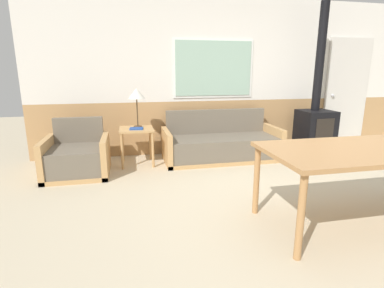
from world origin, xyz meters
TOP-DOWN VIEW (x-y plane):
  - ground_plane at (0.00, 0.00)m, footprint 16.00×16.00m
  - wall_back at (-0.02, 2.63)m, footprint 7.20×0.09m
  - couch at (-0.45, 2.06)m, footprint 1.93×0.81m
  - armchair at (-2.71, 1.76)m, footprint 0.87×0.83m
  - side_table at (-1.84, 2.08)m, footprint 0.52×0.52m
  - table_lamp at (-1.82, 2.17)m, footprint 0.26×0.26m
  - book_stack at (-1.84, 2.00)m, footprint 0.22×0.18m
  - dining_table at (0.18, -0.33)m, footprint 1.86×0.95m
  - wood_stove at (1.32, 2.09)m, footprint 0.56×0.55m
  - entry_door at (2.28, 2.57)m, footprint 0.92×0.09m

SIDE VIEW (x-z plane):
  - ground_plane at x=0.00m, z-range 0.00..0.00m
  - armchair at x=-2.71m, z-range -0.15..0.63m
  - couch at x=-0.45m, z-range -0.16..0.65m
  - side_table at x=-1.84m, z-range 0.19..0.77m
  - book_stack at x=-1.84m, z-range 0.59..0.61m
  - wood_stove at x=1.32m, z-range -0.66..1.93m
  - dining_table at x=0.18m, z-range 0.31..1.08m
  - entry_door at x=2.28m, z-range 0.00..2.07m
  - table_lamp at x=-1.82m, z-range 0.79..1.41m
  - wall_back at x=-0.02m, z-range 0.01..2.71m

